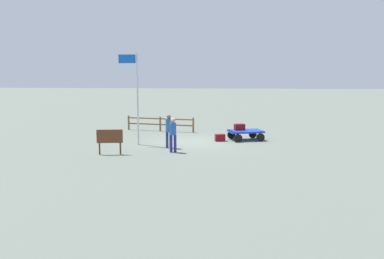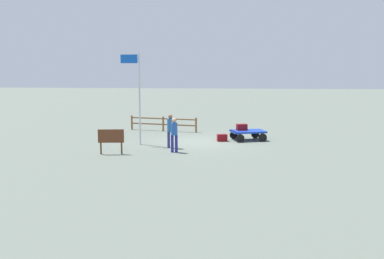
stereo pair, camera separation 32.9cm
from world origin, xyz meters
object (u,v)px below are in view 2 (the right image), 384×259
object	(u,v)px
luggage_cart	(248,133)
suitcase_tan	(242,127)
suitcase_olive	(222,138)
worker_trailing	(170,128)
worker_lead	(174,133)
flagpole	(137,91)
signboard	(111,138)

from	to	relation	value
luggage_cart	suitcase_tan	size ratio (longest dim) A/B	3.25
luggage_cart	suitcase_olive	distance (m)	1.53
suitcase_olive	worker_trailing	xyz separation A→B (m)	(2.63, 2.28, 0.82)
worker_lead	suitcase_olive	bearing A→B (deg)	-123.98
worker_lead	flagpole	world-z (taller)	flagpole
signboard	flagpole	bearing A→B (deg)	-104.95
suitcase_tan	signboard	world-z (taller)	signboard
worker_trailing	flagpole	distance (m)	2.81
worker_lead	worker_trailing	world-z (taller)	worker_trailing
suitcase_tan	worker_lead	xyz separation A→B (m)	(3.40, 3.93, 0.24)
luggage_cart	suitcase_tan	distance (m)	0.47
worker_lead	signboard	xyz separation A→B (m)	(2.96, 0.76, -0.17)
suitcase_olive	suitcase_tan	bearing A→B (deg)	-154.05
luggage_cart	suitcase_tan	xyz separation A→B (m)	(0.33, -0.09, 0.31)
suitcase_olive	flagpole	size ratio (longest dim) A/B	0.13
luggage_cart	worker_lead	bearing A→B (deg)	45.85
luggage_cart	signboard	world-z (taller)	signboard
luggage_cart	suitcase_olive	xyz separation A→B (m)	(1.45, 0.45, -0.23)
worker_trailing	flagpole	xyz separation A→B (m)	(1.89, -0.87, 1.89)
flagpole	signboard	size ratio (longest dim) A/B	3.97
worker_trailing	suitcase_tan	bearing A→B (deg)	-142.92
luggage_cart	suitcase_tan	bearing A→B (deg)	-14.79
suitcase_tan	worker_trailing	size ratio (longest dim) A/B	0.38
suitcase_olive	signboard	world-z (taller)	signboard
luggage_cart	worker_trailing	distance (m)	4.94
luggage_cart	worker_lead	xyz separation A→B (m)	(3.73, 3.84, 0.55)
suitcase_tan	worker_lead	bearing A→B (deg)	49.16
flagpole	suitcase_tan	bearing A→B (deg)	-160.84
luggage_cart	flagpole	bearing A→B (deg)	17.40
suitcase_tan	suitcase_olive	distance (m)	1.35
worker_lead	signboard	distance (m)	3.06
suitcase_olive	worker_lead	distance (m)	4.16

